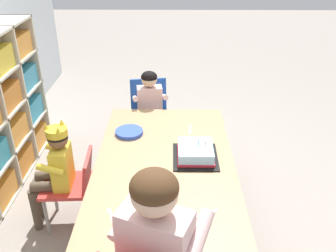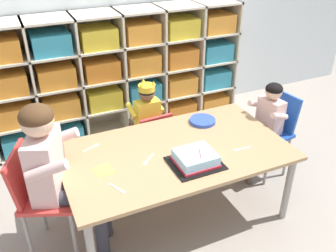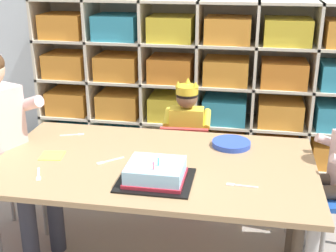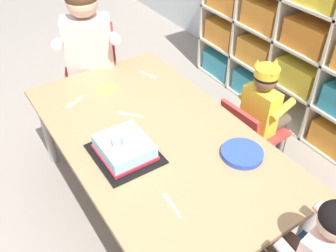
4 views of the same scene
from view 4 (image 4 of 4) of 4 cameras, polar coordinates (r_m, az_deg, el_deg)
ground at (r=2.29m, az=-1.72°, el=-12.07°), size 16.00×16.00×0.00m
activity_table at (r=1.92m, az=-2.01°, el=-2.46°), size 1.55×0.89×0.56m
classroom_chair_blue at (r=2.31m, az=12.44°, el=-0.96°), size 0.33×0.36×0.55m
child_with_crown at (r=2.28m, az=14.74°, el=3.07°), size 0.30×0.31×0.80m
classroom_chair_adult_side at (r=2.62m, az=-11.62°, el=8.40°), size 0.47×0.48×0.77m
adult_helper_seated at (r=2.42m, az=-12.12°, el=10.89°), size 0.49×0.47×1.08m
guest_at_table_side at (r=1.56m, az=20.72°, el=-17.62°), size 0.32×0.32×0.84m
birthday_cake_on_tray at (r=1.76m, az=-6.72°, el=-3.53°), size 0.33×0.29×0.12m
paper_plate_stack at (r=1.79m, az=11.35°, el=-4.17°), size 0.20×0.20×0.03m
paper_napkin_square at (r=2.25m, az=-9.44°, el=5.70°), size 0.13×0.13×0.00m
fork_by_napkin at (r=2.36m, az=-3.01°, el=7.89°), size 0.13×0.06×0.00m
fork_beside_plate_stack at (r=2.17m, az=-14.23°, el=3.57°), size 0.07×0.13×0.00m
fork_scattered_mid_table at (r=2.02m, az=-6.08°, el=1.78°), size 0.12×0.11×0.00m
fork_at_table_front_edge at (r=1.57m, az=0.48°, el=-11.92°), size 0.14×0.02×0.00m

